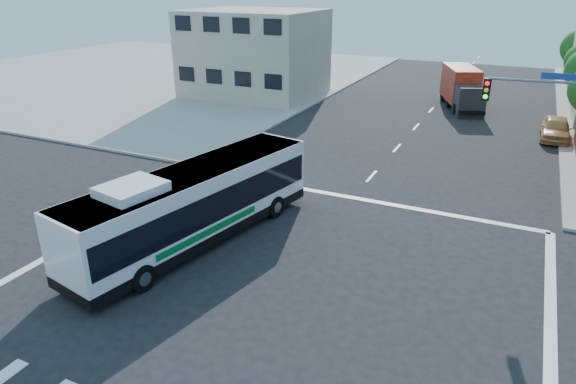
% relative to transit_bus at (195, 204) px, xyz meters
% --- Properties ---
extents(ground, '(120.00, 120.00, 0.00)m').
position_rel_transit_bus_xyz_m(ground, '(4.64, -1.99, -1.80)').
color(ground, black).
rests_on(ground, ground).
extents(sidewalk_nw, '(50.00, 50.00, 0.15)m').
position_rel_transit_bus_xyz_m(sidewalk_nw, '(-30.36, 33.01, -1.73)').
color(sidewalk_nw, gray).
rests_on(sidewalk_nw, ground).
extents(building_west, '(12.06, 10.06, 8.00)m').
position_rel_transit_bus_xyz_m(building_west, '(-12.38, 28.00, 2.20)').
color(building_west, beige).
rests_on(building_west, ground).
extents(signal_mast_ne, '(7.91, 1.13, 8.07)m').
position_rel_transit_bus_xyz_m(signal_mast_ne, '(13.72, 8.63, 3.18)').
color(signal_mast_ne, slate).
rests_on(signal_mast_ne, ground).
extents(transit_bus, '(5.07, 12.72, 3.68)m').
position_rel_transit_bus_xyz_m(transit_bus, '(0.00, 0.00, 0.00)').
color(transit_bus, black).
rests_on(transit_bus, ground).
extents(box_truck, '(4.85, 7.99, 3.47)m').
position_rel_transit_bus_xyz_m(box_truck, '(6.82, 30.89, -0.12)').
color(box_truck, '#27272D').
rests_on(box_truck, ground).
extents(parked_car, '(1.91, 4.75, 1.62)m').
position_rel_transit_bus_xyz_m(parked_car, '(14.35, 23.84, -0.99)').
color(parked_car, tan).
rests_on(parked_car, ground).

